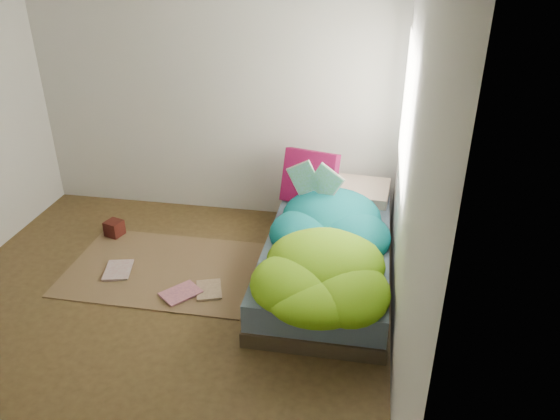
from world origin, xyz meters
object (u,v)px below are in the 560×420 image
object	(u,v)px
bed	(327,257)
open_book	(315,170)
floor_book_a	(105,271)
pillow_magenta	(310,177)
wooden_box	(114,228)
floor_book_b	(174,287)

from	to	relation	value
bed	open_book	xyz separation A→B (m)	(-0.16, 0.33, 0.63)
bed	floor_book_a	size ratio (longest dim) A/B	6.77
pillow_magenta	wooden_box	size ratio (longest dim) A/B	3.37
open_book	wooden_box	size ratio (longest dim) A/B	2.84
floor_book_b	open_book	bearing A→B (deg)	77.07
bed	wooden_box	world-z (taller)	bed
bed	wooden_box	xyz separation A→B (m)	(-2.02, 0.29, -0.09)
bed	pillow_magenta	xyz separation A→B (m)	(-0.24, 0.66, 0.41)
wooden_box	floor_book_a	distance (m)	0.63
floor_book_a	floor_book_b	world-z (taller)	floor_book_b
bed	pillow_magenta	world-z (taller)	pillow_magenta
pillow_magenta	bed	bearing A→B (deg)	-56.44
open_book	floor_book_a	size ratio (longest dim) A/B	1.37
open_book	floor_book_b	bearing A→B (deg)	-127.46
bed	pillow_magenta	distance (m)	0.81
pillow_magenta	wooden_box	distance (m)	1.89
wooden_box	floor_book_a	size ratio (longest dim) A/B	0.48
wooden_box	floor_book_b	bearing A→B (deg)	-40.65
bed	open_book	distance (m)	0.73
wooden_box	floor_book_b	distance (m)	1.11
pillow_magenta	open_book	size ratio (longest dim) A/B	1.19
open_book	wooden_box	distance (m)	2.00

